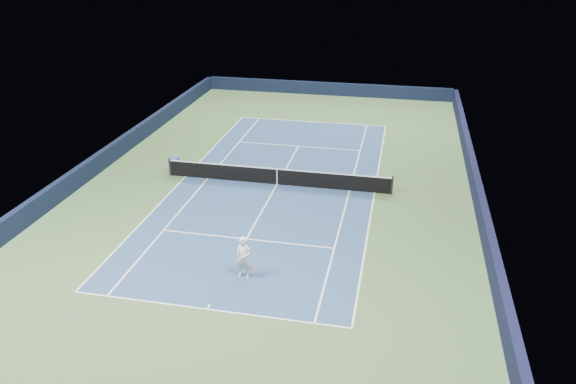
# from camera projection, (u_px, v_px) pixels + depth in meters

# --- Properties ---
(ground) EXTENTS (40.00, 40.00, 0.00)m
(ground) POSITION_uv_depth(u_px,v_px,m) (277.00, 184.00, 31.75)
(ground) COLOR #3A5A31
(ground) RESTS_ON ground
(wall_far) EXTENTS (22.00, 0.35, 1.10)m
(wall_far) POSITION_uv_depth(u_px,v_px,m) (327.00, 89.00, 49.14)
(wall_far) COLOR black
(wall_far) RESTS_ON ground
(wall_right) EXTENTS (0.35, 40.00, 1.10)m
(wall_right) POSITION_uv_depth(u_px,v_px,m) (477.00, 192.00, 29.50)
(wall_right) COLOR black
(wall_right) RESTS_ON ground
(wall_left) EXTENTS (0.35, 40.00, 1.10)m
(wall_left) POSITION_uv_depth(u_px,v_px,m) (101.00, 161.00, 33.55)
(wall_left) COLOR black
(wall_left) RESTS_ON ground
(court_surface) EXTENTS (10.97, 23.77, 0.01)m
(court_surface) POSITION_uv_depth(u_px,v_px,m) (277.00, 184.00, 31.75)
(court_surface) COLOR navy
(court_surface) RESTS_ON ground
(baseline_far) EXTENTS (10.97, 0.08, 0.00)m
(baseline_far) POSITION_uv_depth(u_px,v_px,m) (312.00, 122.00, 42.31)
(baseline_far) COLOR white
(baseline_far) RESTS_ON ground
(baseline_near) EXTENTS (10.97, 0.08, 0.00)m
(baseline_near) POSITION_uv_depth(u_px,v_px,m) (207.00, 309.00, 21.19)
(baseline_near) COLOR white
(baseline_near) RESTS_ON ground
(sideline_doubles_right) EXTENTS (0.08, 23.77, 0.00)m
(sideline_doubles_right) POSITION_uv_depth(u_px,v_px,m) (375.00, 193.00, 30.73)
(sideline_doubles_right) COLOR white
(sideline_doubles_right) RESTS_ON ground
(sideline_doubles_left) EXTENTS (0.08, 23.77, 0.00)m
(sideline_doubles_left) POSITION_uv_depth(u_px,v_px,m) (186.00, 176.00, 32.77)
(sideline_doubles_left) COLOR white
(sideline_doubles_left) RESTS_ON ground
(sideline_singles_right) EXTENTS (0.08, 23.77, 0.00)m
(sideline_singles_right) POSITION_uv_depth(u_px,v_px,m) (350.00, 190.00, 30.98)
(sideline_singles_right) COLOR white
(sideline_singles_right) RESTS_ON ground
(sideline_singles_left) EXTENTS (0.08, 23.77, 0.00)m
(sideline_singles_left) POSITION_uv_depth(u_px,v_px,m) (208.00, 178.00, 32.52)
(sideline_singles_left) COLOR white
(sideline_singles_left) RESTS_ON ground
(service_line_far) EXTENTS (8.23, 0.08, 0.00)m
(service_line_far) POSITION_uv_depth(u_px,v_px,m) (298.00, 146.00, 37.44)
(service_line_far) COLOR white
(service_line_far) RESTS_ON ground
(service_line_near) EXTENTS (8.23, 0.08, 0.00)m
(service_line_near) POSITION_uv_depth(u_px,v_px,m) (246.00, 239.00, 26.06)
(service_line_near) COLOR white
(service_line_near) RESTS_ON ground
(center_service_line) EXTENTS (0.08, 12.80, 0.00)m
(center_service_line) POSITION_uv_depth(u_px,v_px,m) (277.00, 184.00, 31.75)
(center_service_line) COLOR white
(center_service_line) RESTS_ON ground
(center_mark_far) EXTENTS (0.08, 0.30, 0.00)m
(center_mark_far) POSITION_uv_depth(u_px,v_px,m) (312.00, 122.00, 42.18)
(center_mark_far) COLOR white
(center_mark_far) RESTS_ON ground
(center_mark_near) EXTENTS (0.08, 0.30, 0.00)m
(center_mark_near) POSITION_uv_depth(u_px,v_px,m) (208.00, 307.00, 21.32)
(center_mark_near) COLOR white
(center_mark_near) RESTS_ON ground
(tennis_net) EXTENTS (12.90, 0.10, 1.07)m
(tennis_net) POSITION_uv_depth(u_px,v_px,m) (277.00, 176.00, 31.54)
(tennis_net) COLOR black
(tennis_net) RESTS_ON ground
(sponsor_cube) EXTENTS (0.58, 0.48, 0.84)m
(sponsor_cube) POSITION_uv_depth(u_px,v_px,m) (174.00, 165.00, 33.29)
(sponsor_cube) COLOR #1D45B1
(sponsor_cube) RESTS_ON ground
(tennis_player) EXTENTS (0.83, 1.27, 2.67)m
(tennis_player) POSITION_uv_depth(u_px,v_px,m) (244.00, 258.00, 22.84)
(tennis_player) COLOR white
(tennis_player) RESTS_ON ground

